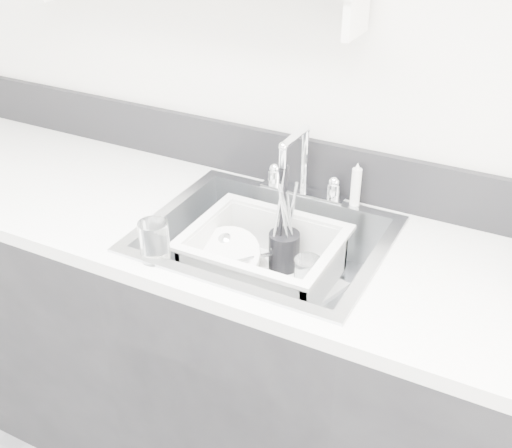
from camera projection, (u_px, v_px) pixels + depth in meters
The scene contains 12 objects.
counter_run at pixel (264, 363), 1.95m from camera, with size 3.20×0.62×0.92m.
backsplash at pixel (310, 165), 1.90m from camera, with size 3.20×0.02×0.16m, color black.
sink at pixel (264, 262), 1.76m from camera, with size 0.64×0.52×0.20m, color silver, non-canonical shape.
faucet at pixel (303, 178), 1.87m from camera, with size 0.26×0.18×0.23m.
side_sprayer at pixel (356, 185), 1.81m from camera, with size 0.03×0.03×0.14m, color silver.
wash_tub at pixel (263, 260), 1.77m from camera, with size 0.41×0.33×0.16m, color silver, non-canonical shape.
plate_stack at pixel (225, 268), 1.80m from camera, with size 0.27×0.26×0.11m.
utensil_cup at pixel (284, 248), 1.82m from camera, with size 0.09×0.09×0.30m.
ladle at pixel (242, 261), 1.81m from camera, with size 0.28×0.10×0.08m, color silver, non-canonical shape.
tumbler_in_tub at pixel (307, 275), 1.73m from camera, with size 0.07×0.07×0.10m, color white.
tumbler_counter at pixel (154, 241), 1.59m from camera, with size 0.08×0.08×0.10m, color white.
bowl_small at pixel (281, 300), 1.69m from camera, with size 0.12×0.12×0.04m, color white.
Camera 1 is at (0.65, -0.11, 1.83)m, focal length 45.00 mm.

